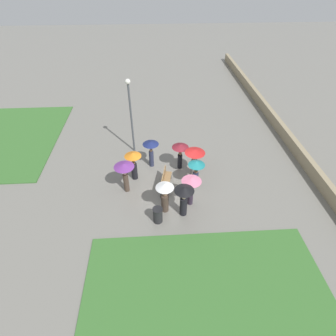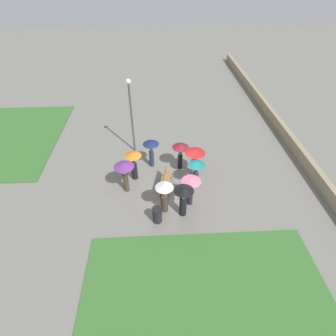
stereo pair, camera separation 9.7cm
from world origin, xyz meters
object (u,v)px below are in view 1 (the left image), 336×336
crowd_person_red (195,157)px  crowd_person_black (184,196)px  crowd_person_teal (196,168)px  crowd_person_pink (191,185)px  crowd_person_maroon (180,150)px  crowd_person_white (165,194)px  trash_bin (158,215)px  crowd_person_orange (133,161)px  lamp_post (130,108)px  park_bench (165,181)px  crowd_person_navy (151,148)px  crowd_person_purple (125,170)px

crowd_person_red → crowd_person_black: (-3.08, 0.95, -0.04)m
crowd_person_teal → crowd_person_pink: bearing=-116.3°
crowd_person_teal → crowd_person_maroon: crowd_person_teal is taller
crowd_person_white → crowd_person_pink: size_ratio=1.03×
trash_bin → crowd_person_white: size_ratio=0.47×
crowd_person_orange → trash_bin: bearing=-142.4°
lamp_post → trash_bin: 6.91m
lamp_post → crowd_person_white: size_ratio=2.66×
crowd_person_maroon → park_bench: bearing=-79.4°
crowd_person_orange → crowd_person_navy: crowd_person_orange is taller
lamp_post → trash_bin: lamp_post is taller
crowd_person_teal → crowd_person_purple: crowd_person_purple is taller
lamp_post → crowd_person_purple: (-3.89, 0.27, -1.67)m
crowd_person_red → crowd_person_white: bearing=111.4°
crowd_person_teal → crowd_person_pink: size_ratio=0.98×
crowd_person_pink → crowd_person_navy: size_ratio=1.00×
crowd_person_teal → lamp_post: bearing=126.5°
crowd_person_black → crowd_person_orange: 3.92m
crowd_person_red → crowd_person_maroon: (0.70, 0.77, -0.00)m
crowd_person_orange → crowd_person_navy: 1.53m
crowd_person_maroon → crowd_person_white: bearing=-67.0°
park_bench → lamp_post: bearing=38.4°
lamp_post → crowd_person_purple: bearing=176.1°
crowd_person_navy → crowd_person_purple: 2.61m
crowd_person_pink → crowd_person_black: crowd_person_black is taller
crowd_person_red → crowd_person_orange: 3.54m
crowd_person_red → crowd_person_teal: bearing=142.8°
crowd_person_white → crowd_person_orange: crowd_person_white is taller
trash_bin → crowd_person_maroon: 4.53m
trash_bin → crowd_person_purple: size_ratio=0.46×
park_bench → trash_bin: park_bench is taller
crowd_person_orange → crowd_person_navy: size_ratio=1.03×
crowd_person_white → crowd_person_maroon: (3.48, -1.11, 0.12)m
crowd_person_orange → crowd_person_teal: bearing=-87.1°
crowd_person_red → crowd_person_pink: bearing=133.4°
crowd_person_red → crowd_person_maroon: bearing=13.0°
crowd_person_teal → crowd_person_black: bearing=-121.3°
lamp_post → crowd_person_white: 6.10m
trash_bin → crowd_person_navy: size_ratio=0.49×
crowd_person_white → crowd_person_black: crowd_person_black is taller
lamp_post → trash_bin: bearing=-167.1°
crowd_person_red → crowd_person_navy: (1.01, 2.52, -0.01)m
park_bench → crowd_person_black: (-2.02, -0.84, 0.82)m
trash_bin → crowd_person_pink: crowd_person_pink is taller
crowd_person_black → crowd_person_orange: (2.95, 2.59, -0.03)m
crowd_person_black → crowd_person_red: bearing=90.2°
crowd_person_maroon → crowd_person_orange: crowd_person_orange is taller
trash_bin → crowd_person_maroon: (4.18, -1.50, 0.88)m
crowd_person_navy → crowd_person_purple: bearing=-44.3°
crowd_person_red → crowd_person_purple: 4.12m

